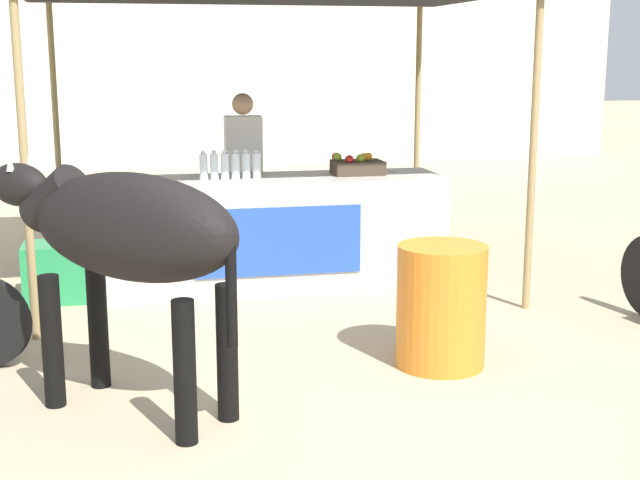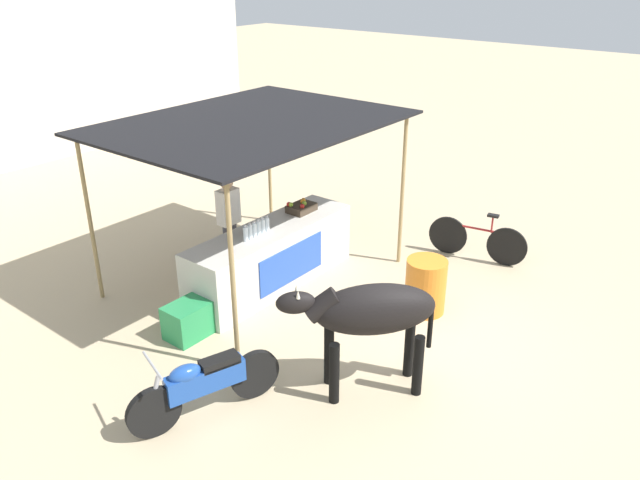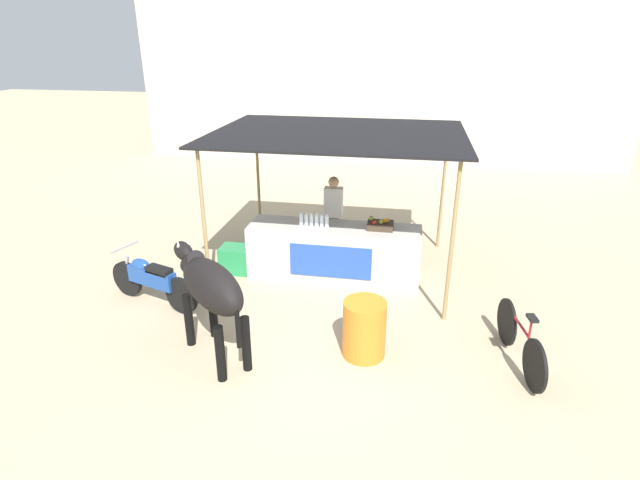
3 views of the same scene
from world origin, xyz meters
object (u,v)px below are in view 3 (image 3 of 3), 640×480
object	(u,v)px
motorcycle_parked	(151,279)
bicycle_leaning	(520,341)
cooler_box	(238,259)
cow	(211,287)
fruit_crate	(380,225)
stall_counter	(334,252)
water_barrel	(364,329)
vendor_behind_counter	(333,218)

from	to	relation	value
motorcycle_parked	bicycle_leaning	world-z (taller)	motorcycle_parked
cooler_box	bicycle_leaning	world-z (taller)	bicycle_leaning
cooler_box	cow	xyz separation A→B (m)	(0.55, -2.51, 0.79)
cooler_box	fruit_crate	bearing A→B (deg)	3.41
stall_counter	fruit_crate	xyz separation A→B (m)	(0.78, 0.06, 0.55)
stall_counter	bicycle_leaning	size ratio (longest dim) A/B	1.83
fruit_crate	cow	xyz separation A→B (m)	(-2.00, -2.66, 0.00)
water_barrel	cow	world-z (taller)	cow
cooler_box	motorcycle_parked	world-z (taller)	motorcycle_parked
water_barrel	cow	bearing A→B (deg)	-170.06
bicycle_leaning	cooler_box	bearing A→B (deg)	156.25
fruit_crate	cooler_box	size ratio (longest dim) A/B	0.73
stall_counter	fruit_crate	bearing A→B (deg)	4.03
water_barrel	cooler_box	bearing A→B (deg)	139.56
cooler_box	bicycle_leaning	size ratio (longest dim) A/B	0.37
motorcycle_parked	bicycle_leaning	bearing A→B (deg)	-6.54
water_barrel	vendor_behind_counter	bearing A→B (deg)	106.63
stall_counter	cow	bearing A→B (deg)	-115.06
fruit_crate	water_barrel	xyz separation A→B (m)	(-0.02, -2.32, -0.63)
cow	bicycle_leaning	bearing A→B (deg)	7.15
fruit_crate	cow	distance (m)	3.33
cow	motorcycle_parked	distance (m)	1.98
fruit_crate	motorcycle_parked	distance (m)	3.88
bicycle_leaning	vendor_behind_counter	bearing A→B (deg)	135.67
water_barrel	fruit_crate	bearing A→B (deg)	89.48
vendor_behind_counter	motorcycle_parked	size ratio (longest dim) A/B	0.95
vendor_behind_counter	water_barrel	world-z (taller)	vendor_behind_counter
cow	motorcycle_parked	size ratio (longest dim) A/B	0.91
fruit_crate	vendor_behind_counter	distance (m)	1.17
fruit_crate	water_barrel	bearing A→B (deg)	-90.52
vendor_behind_counter	bicycle_leaning	xyz separation A→B (m)	(2.93, -2.86, -0.50)
stall_counter	water_barrel	size ratio (longest dim) A/B	3.73
cow	vendor_behind_counter	bearing A→B (deg)	72.13
fruit_crate	bicycle_leaning	world-z (taller)	fruit_crate
stall_counter	vendor_behind_counter	distance (m)	0.85
stall_counter	vendor_behind_counter	xyz separation A→B (m)	(-0.14, 0.75, 0.37)
cow	fruit_crate	bearing A→B (deg)	53.03
vendor_behind_counter	motorcycle_parked	distance (m)	3.44
vendor_behind_counter	fruit_crate	bearing A→B (deg)	-37.15
vendor_behind_counter	motorcycle_parked	world-z (taller)	vendor_behind_counter
stall_counter	cooler_box	size ratio (longest dim) A/B	5.00
cooler_box	cow	bearing A→B (deg)	-77.55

